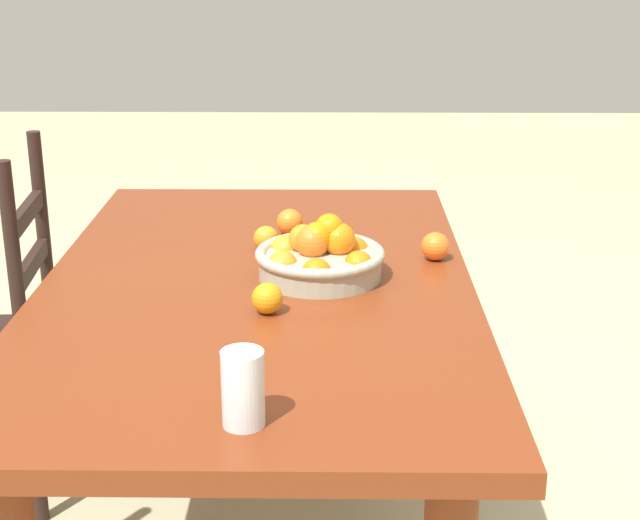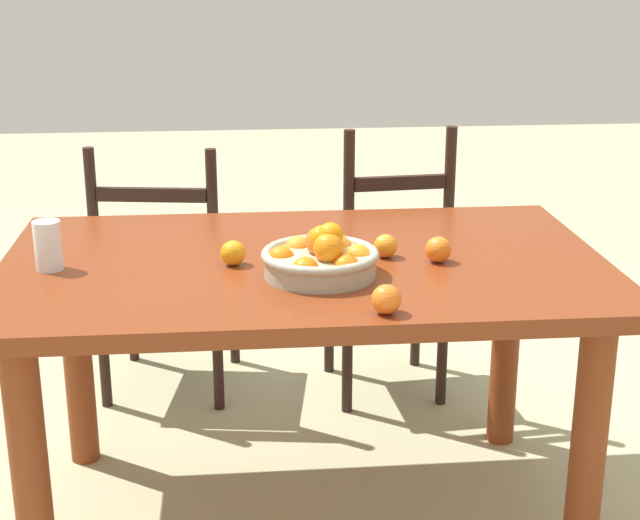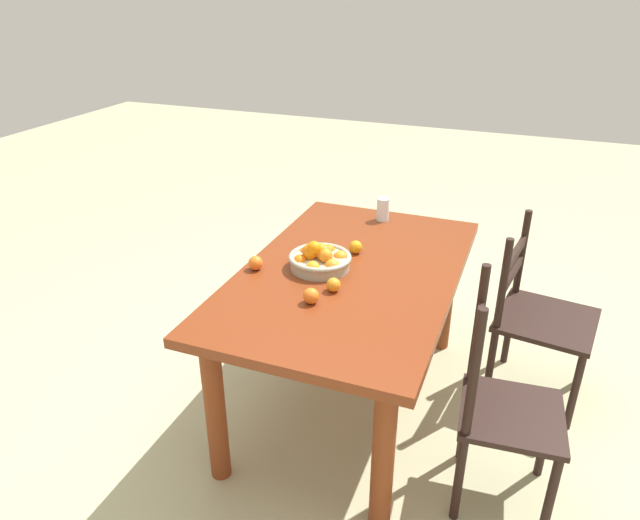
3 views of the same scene
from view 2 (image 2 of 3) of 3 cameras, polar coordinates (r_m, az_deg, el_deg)
ground_plane at (r=2.75m, az=-0.88°, el=-14.79°), size 12.00×12.00×0.00m
dining_table at (r=2.47m, az=-0.94°, el=-2.40°), size 1.54×0.94×0.74m
chair_near_window at (r=3.32m, az=-9.19°, el=-0.77°), size 0.51×0.51×0.90m
chair_by_cabinet at (r=3.26m, az=4.09°, el=-0.91°), size 0.42×0.42×0.96m
fruit_bowl at (r=2.29m, az=0.09°, el=0.18°), size 0.29×0.29×0.14m
orange_loose_0 at (r=2.38m, az=-5.23°, el=0.42°), size 0.06×0.06×0.06m
orange_loose_1 at (r=2.06m, az=4.00°, el=-2.36°), size 0.07×0.07×0.07m
orange_loose_2 at (r=2.41m, az=7.10°, el=0.63°), size 0.07×0.07×0.07m
orange_loose_3 at (r=2.44m, az=3.95°, el=0.85°), size 0.06×0.06×0.06m
drinking_glass at (r=2.42m, az=-15.99°, el=0.84°), size 0.07×0.07×0.12m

